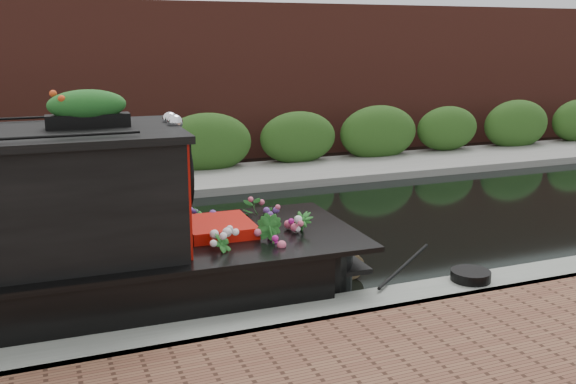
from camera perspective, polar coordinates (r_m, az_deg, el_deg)
name	(u,v)px	position (r m, az deg, el deg)	size (l,w,h in m)	color
ground	(158,251)	(9.86, -11.44, -5.20)	(80.00, 80.00, 0.00)	black
near_bank_coping	(218,347)	(6.88, -6.27, -13.57)	(40.00, 0.60, 0.50)	gray
far_bank_path	(121,191)	(13.87, -14.61, 0.10)	(40.00, 2.40, 0.34)	gray
far_hedge	(116,182)	(14.74, -15.06, 0.85)	(40.00, 1.10, 2.80)	#284E1A
far_brick_wall	(105,165)	(16.79, -15.93, 2.31)	(40.00, 1.00, 8.00)	#5A271E
rope_fender	(347,263)	(8.71, 5.26, -6.32)	(0.35, 0.35, 0.36)	brown
coiled_mooring_rope	(471,275)	(8.17, 15.93, -7.15)	(0.48, 0.48, 0.12)	black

